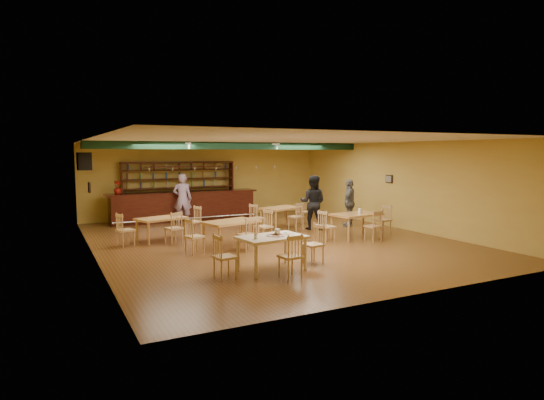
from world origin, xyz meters
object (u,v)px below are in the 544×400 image
bar_counter (184,206)px  patron_right_a (313,202)px  patron_bar (182,199)px  dining_table_b (281,217)px  dining_table_c (231,234)px  near_table (272,253)px  dining_table_d (356,226)px  dining_table_a (161,229)px

bar_counter → patron_right_a: bearing=-49.8°
patron_bar → patron_right_a: patron_bar is taller
dining_table_b → dining_table_c: size_ratio=0.97×
near_table → patron_right_a: patron_right_a is taller
near_table → patron_right_a: size_ratio=0.78×
bar_counter → patron_right_a: 5.26m
dining_table_c → bar_counter: bearing=71.7°
bar_counter → near_table: bearing=-92.6°
dining_table_b → dining_table_c: dining_table_c is taller
patron_bar → patron_right_a: (3.68, -3.18, -0.00)m
bar_counter → patron_right_a: patron_right_a is taller
bar_counter → dining_table_d: bearing=-57.8°
bar_counter → near_table: (-0.38, -8.35, -0.18)m
dining_table_c → near_table: size_ratio=1.03×
bar_counter → patron_bar: patron_bar is taller
patron_right_a → dining_table_c: bearing=65.2°
bar_counter → dining_table_b: size_ratio=4.02×
dining_table_d → patron_right_a: bearing=93.2°
dining_table_d → near_table: (-4.13, -2.39, 0.01)m
dining_table_a → dining_table_b: bearing=-10.8°
patron_right_a → patron_bar: bearing=0.7°
dining_table_c → dining_table_a: bearing=113.1°
dining_table_b → dining_table_d: 3.00m
dining_table_c → patron_bar: bearing=74.7°
patron_bar → dining_table_c: bearing=109.5°
dining_table_a → patron_right_a: (5.15, -0.28, 0.58)m
patron_bar → patron_right_a: 4.86m
dining_table_d → patron_right_a: 2.07m
dining_table_a → dining_table_d: size_ratio=0.92×
near_table → patron_bar: 7.55m
patron_right_a → dining_table_a: bearing=38.5°
near_table → dining_table_c: bearing=80.9°
dining_table_c → patron_bar: patron_bar is taller
patron_right_a → bar_counter: bearing=-8.2°
dining_table_d → patron_right_a: size_ratio=0.81×
patron_right_a → dining_table_b: bearing=-3.5°
dining_table_b → dining_table_c: (-2.84, -2.40, 0.01)m
bar_counter → dining_table_d: 7.05m
dining_table_a → patron_right_a: 5.19m
dining_table_b → dining_table_c: bearing=-158.5°
dining_table_a → patron_right_a: patron_right_a is taller
dining_table_a → dining_table_d: dining_table_d is taller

